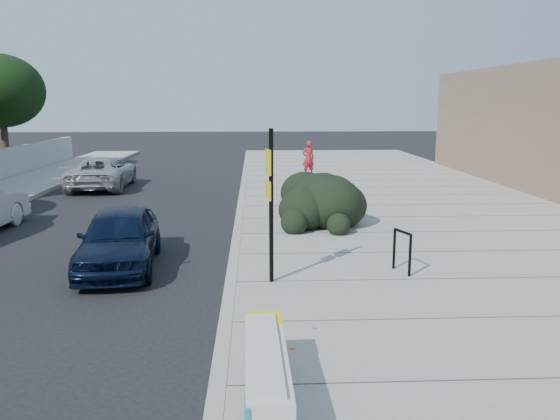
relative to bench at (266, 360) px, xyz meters
The scene contains 11 objects.
ground 4.55m from the bench, 97.63° to the left, with size 120.00×120.00×0.00m, color black.
sidewalk_near 10.72m from the bench, 62.13° to the left, with size 11.20×50.00×0.15m, color gray.
curb_near 9.50m from the bench, 93.62° to the left, with size 0.22×50.00×0.17m, color #9E9E99.
tree_far_f 27.09m from the bench, 119.18° to the left, with size 4.40×4.40×6.07m.
bench is the anchor object (origin of this frame).
bike_rack 5.72m from the bench, 59.48° to the left, with size 0.25×0.58×0.89m.
sign_post 4.60m from the bench, 87.60° to the left, with size 0.15×0.34×2.98m.
hedge 10.49m from the bench, 79.55° to the left, with size 2.12×4.24×1.59m, color black.
sedan_navy 6.80m from the bench, 117.11° to the left, with size 1.58×3.93×1.34m, color black.
suv_silver 18.91m from the bench, 110.42° to the left, with size 2.22×4.82×1.34m, color #A6A9AB.
pedestrian 20.17m from the bench, 83.02° to the left, with size 0.61×0.40×1.69m, color maroon.
Camera 1 is at (0.49, -10.22, 3.59)m, focal length 35.00 mm.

